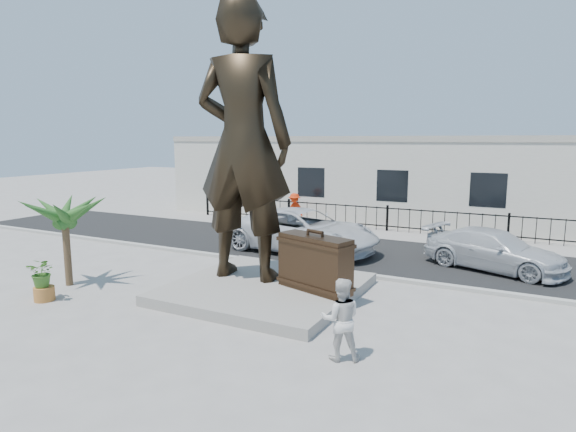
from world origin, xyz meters
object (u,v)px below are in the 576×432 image
Objects in this scene: statue at (243,142)px; tourist at (341,319)px; car_white at (303,230)px; suitcase at (315,263)px.

statue is 6.66m from tourist.
car_white reaches higher than tourist.
car_white is (-0.38, 4.99, -3.57)m from statue.
statue is 3.72× the size of suitcase.
car_white is (-4.86, 8.38, 0.01)m from tourist.
suitcase is 1.28× the size of tourist.
car_white is at bearing -92.08° from statue.
suitcase is 5.97m from car_white.
suitcase is 0.36× the size of car_white.
statue is at bearing -168.06° from suitcase.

